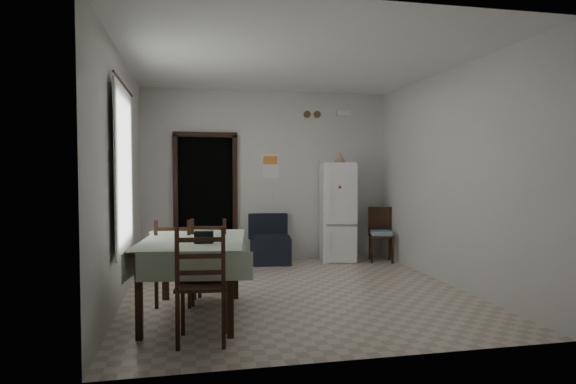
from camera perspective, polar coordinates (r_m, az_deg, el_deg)
The scene contains 25 objects.
ground at distance 6.25m, azimuth 0.95°, elevation -11.73°, with size 4.50×4.50×0.00m, color #BCAC9A.
ceiling at distance 6.21m, azimuth 0.97°, elevation 15.19°, with size 4.20×4.50×0.02m, color white, non-canonical shape.
wall_back at distance 8.27m, azimuth -2.47°, elevation 1.91°, with size 4.20×0.02×2.90m, color silver, non-canonical shape.
wall_front at distance 3.89m, azimuth 8.26°, elevation 1.18°, with size 4.20×0.02×2.90m, color silver, non-canonical shape.
wall_left at distance 5.96m, azimuth -19.16°, elevation 1.53°, with size 0.02×4.50×2.90m, color silver, non-canonical shape.
wall_right at distance 6.83m, azimuth 18.42°, elevation 1.65°, with size 0.02×4.50×2.90m, color silver, non-canonical shape.
doorway at distance 8.38m, azimuth -9.79°, elevation -0.78°, with size 1.06×0.52×2.22m.
window_recess at distance 5.77m, azimuth -19.92°, elevation 2.48°, with size 0.10×1.20×1.60m, color silver.
curtain at distance 5.75m, azimuth -18.83°, elevation 2.50°, with size 0.02×1.45×1.85m, color silver.
curtain_rod at distance 5.83m, azimuth -18.87°, elevation 11.88°, with size 0.02×0.02×1.60m, color black.
calendar at distance 8.26m, azimuth -2.11°, elevation 3.09°, with size 0.28×0.02×0.40m, color white.
calendar_image at distance 8.26m, azimuth -2.11°, elevation 3.79°, with size 0.24×0.01×0.14m, color orange.
light_switch at distance 8.29m, azimuth -1.43°, elevation -0.50°, with size 0.08×0.02×0.12m, color beige.
vent_left at distance 8.45m, azimuth 2.29°, elevation 9.20°, with size 0.12×0.12×0.03m, color brown.
vent_right at distance 8.49m, azimuth 3.48°, elevation 9.16°, with size 0.12×0.12×0.03m, color brown.
emergency_light at distance 8.61m, azimuth 6.58°, elevation 9.26°, with size 0.25×0.07×0.09m, color white.
fridge at distance 8.25m, azimuth 5.81°, elevation -2.35°, with size 0.54×0.54×1.68m, color white, non-canonical shape.
tan_cone at distance 8.19m, azimuth 6.17°, elevation 4.07°, with size 0.20×0.20×0.17m, color #A67D5C.
navy_seat at distance 8.03m, azimuth -2.12°, elevation -5.59°, with size 0.67×0.65×0.81m, color black, non-canonical shape.
corner_chair at distance 8.32m, azimuth 10.97°, elevation -4.98°, with size 0.40×0.40×0.91m, color black, non-canonical shape.
dining_table at distance 5.24m, azimuth -11.07°, elevation -9.94°, with size 1.04×1.58×0.82m, color #A6B79C, non-canonical shape.
black_bag at distance 4.84m, azimuth -9.93°, elevation -5.30°, with size 0.18×0.11×0.12m, color black.
dining_chair_far_left at distance 5.74m, azimuth -13.14°, elevation -8.01°, with size 0.43×0.43×0.99m, color black, non-canonical shape.
dining_chair_far_right at distance 5.73m, azimuth -9.04°, elevation -7.95°, with size 0.43×0.43×1.00m, color black, non-canonical shape.
dining_chair_near_head at distance 4.45m, azimuth -10.13°, elevation -10.62°, with size 0.45×0.45×1.06m, color black, non-canonical shape.
Camera 1 is at (-1.33, -5.91, 1.54)m, focal length 30.00 mm.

